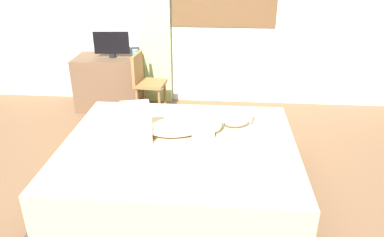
% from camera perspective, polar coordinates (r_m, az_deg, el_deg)
% --- Properties ---
extents(ground_plane, '(16.00, 16.00, 0.00)m').
position_cam_1_polar(ground_plane, '(3.52, -2.70, -12.30)').
color(ground_plane, brown).
extents(back_wall_with_window, '(6.40, 0.14, 2.90)m').
position_cam_1_polar(back_wall_with_window, '(5.33, 0.58, 17.73)').
color(back_wall_with_window, silver).
rests_on(back_wall_with_window, ground).
extents(bed, '(2.17, 1.83, 0.51)m').
position_cam_1_polar(bed, '(3.51, -1.91, -7.39)').
color(bed, '#38383D').
rests_on(bed, ground).
extents(person_lying, '(0.94, 0.47, 0.34)m').
position_cam_1_polar(person_lying, '(3.44, -3.82, -1.05)').
color(person_lying, silver).
rests_on(person_lying, bed).
extents(cat, '(0.35, 0.17, 0.21)m').
position_cam_1_polar(cat, '(3.64, 6.57, -0.40)').
color(cat, gray).
rests_on(cat, bed).
extents(desk, '(0.90, 0.56, 0.74)m').
position_cam_1_polar(desk, '(5.41, -12.50, 5.42)').
color(desk, brown).
rests_on(desk, ground).
extents(tv_monitor, '(0.48, 0.10, 0.35)m').
position_cam_1_polar(tv_monitor, '(5.24, -12.25, 11.11)').
color(tv_monitor, black).
rests_on(tv_monitor, desk).
extents(cup, '(0.08, 0.08, 0.09)m').
position_cam_1_polar(cup, '(5.27, -8.72, 9.93)').
color(cup, teal).
rests_on(cup, desk).
extents(chair_by_desk, '(0.41, 0.41, 0.86)m').
position_cam_1_polar(chair_by_desk, '(5.01, -7.19, 5.91)').
color(chair_by_desk, brown).
rests_on(chair_by_desk, ground).
extents(curtain_left, '(0.44, 0.06, 2.52)m').
position_cam_1_polar(curtain_left, '(5.31, -5.86, 15.43)').
color(curtain_left, '#ADCC75').
rests_on(curtain_left, ground).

